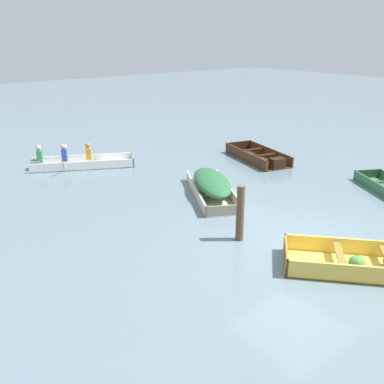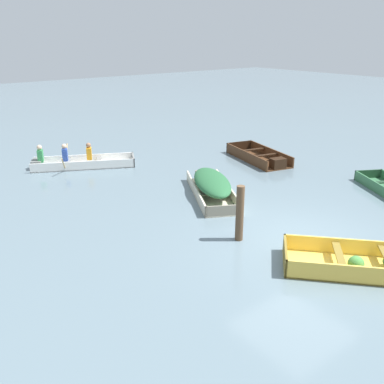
{
  "view_description": "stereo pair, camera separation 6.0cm",
  "coord_description": "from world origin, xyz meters",
  "px_view_note": "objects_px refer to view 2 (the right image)",
  "views": [
    {
      "loc": [
        -7.69,
        -5.52,
        4.67
      ],
      "look_at": [
        -0.48,
        3.57,
        0.35
      ],
      "focal_mm": 40.0,
      "sensor_mm": 36.0,
      "label": 1
    },
    {
      "loc": [
        -7.65,
        -5.56,
        4.67
      ],
      "look_at": [
        -0.48,
        3.57,
        0.35
      ],
      "focal_mm": 40.0,
      "sensor_mm": 36.0,
      "label": 2
    }
  ],
  "objects_px": {
    "skiff_dark_varnish_mid_moored": "(260,157)",
    "rowboat_white_with_crew": "(77,162)",
    "dinghy_yellow_foreground": "(370,264)",
    "mooring_post": "(240,213)",
    "skiff_cream_near_moored": "(212,184)"
  },
  "relations": [
    {
      "from": "skiff_dark_varnish_mid_moored",
      "to": "rowboat_white_with_crew",
      "type": "xyz_separation_m",
      "value": [
        -5.95,
        3.63,
        0.06
      ]
    },
    {
      "from": "dinghy_yellow_foreground",
      "to": "mooring_post",
      "type": "relative_size",
      "value": 2.35
    },
    {
      "from": "dinghy_yellow_foreground",
      "to": "skiff_dark_varnish_mid_moored",
      "type": "relative_size",
      "value": 1.01
    },
    {
      "from": "skiff_cream_near_moored",
      "to": "skiff_dark_varnish_mid_moored",
      "type": "distance_m",
      "value": 4.33
    },
    {
      "from": "rowboat_white_with_crew",
      "to": "skiff_cream_near_moored",
      "type": "bearing_deg",
      "value": -69.71
    },
    {
      "from": "dinghy_yellow_foreground",
      "to": "skiff_dark_varnish_mid_moored",
      "type": "height_order",
      "value": "same"
    },
    {
      "from": "skiff_cream_near_moored",
      "to": "mooring_post",
      "type": "distance_m",
      "value": 3.04
    },
    {
      "from": "rowboat_white_with_crew",
      "to": "mooring_post",
      "type": "xyz_separation_m",
      "value": [
        0.56,
        -8.02,
        0.49
      ]
    },
    {
      "from": "dinghy_yellow_foreground",
      "to": "skiff_dark_varnish_mid_moored",
      "type": "distance_m",
      "value": 8.29
    },
    {
      "from": "skiff_dark_varnish_mid_moored",
      "to": "rowboat_white_with_crew",
      "type": "relative_size",
      "value": 0.86
    },
    {
      "from": "skiff_dark_varnish_mid_moored",
      "to": "dinghy_yellow_foreground",
      "type": "bearing_deg",
      "value": -120.72
    },
    {
      "from": "skiff_cream_near_moored",
      "to": "skiff_dark_varnish_mid_moored",
      "type": "bearing_deg",
      "value": 23.5
    },
    {
      "from": "dinghy_yellow_foreground",
      "to": "rowboat_white_with_crew",
      "type": "xyz_separation_m",
      "value": [
        -1.72,
        10.75,
        0.05
      ]
    },
    {
      "from": "dinghy_yellow_foreground",
      "to": "skiff_cream_near_moored",
      "type": "height_order",
      "value": "skiff_cream_near_moored"
    },
    {
      "from": "skiff_dark_varnish_mid_moored",
      "to": "mooring_post",
      "type": "bearing_deg",
      "value": -140.83
    }
  ]
}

